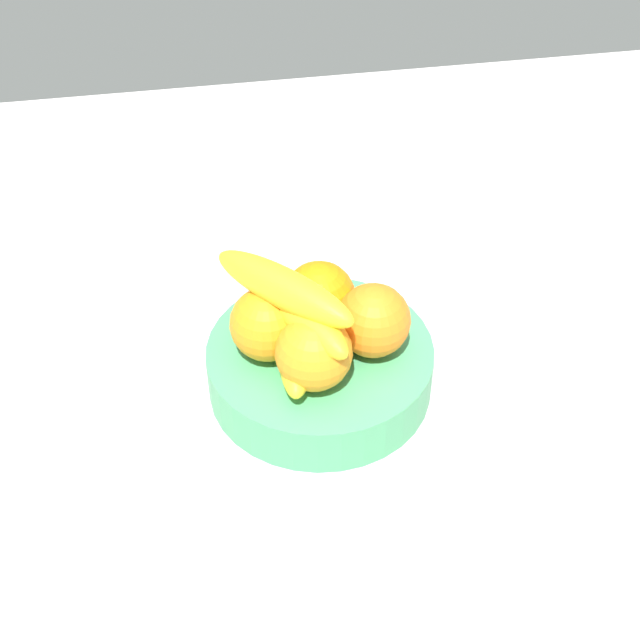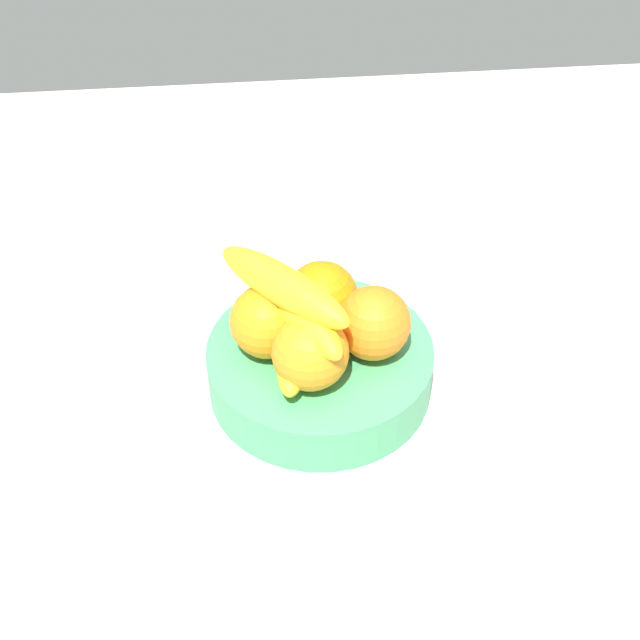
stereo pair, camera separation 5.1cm
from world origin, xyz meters
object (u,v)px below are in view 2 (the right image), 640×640
at_px(orange_front_right, 318,297).
at_px(banana_bunch, 291,312).
at_px(orange_front_left, 373,323).
at_px(orange_back_left, 310,352).
at_px(orange_center, 267,321).
at_px(fruit_bowl, 320,367).

height_order(orange_front_right, banana_bunch, banana_bunch).
xyz_separation_m(orange_front_left, orange_back_left, (-0.07, -0.04, 0.00)).
relative_size(orange_front_left, orange_center, 1.00).
height_order(orange_front_left, orange_back_left, same).
bearing_deg(orange_center, banana_bunch, -9.51).
bearing_deg(orange_front_right, orange_center, -149.87).
bearing_deg(banana_bunch, fruit_bowl, -1.90).
distance_m(orange_front_left, orange_front_right, 0.07).
distance_m(fruit_bowl, banana_bunch, 0.09).
distance_m(orange_front_left, orange_back_left, 0.08).
xyz_separation_m(orange_center, banana_bunch, (0.02, -0.00, 0.01)).
bearing_deg(orange_back_left, orange_center, 128.42).
relative_size(fruit_bowl, orange_front_right, 3.11).
xyz_separation_m(fruit_bowl, orange_center, (-0.05, 0.01, 0.07)).
distance_m(orange_front_left, orange_center, 0.11).
height_order(orange_center, banana_bunch, banana_bunch).
height_order(orange_front_right, orange_back_left, same).
height_order(orange_center, orange_back_left, same).
relative_size(fruit_bowl, banana_bunch, 1.31).
relative_size(orange_front_left, banana_bunch, 0.42).
bearing_deg(fruit_bowl, orange_front_right, 87.54).
distance_m(fruit_bowl, orange_back_left, 0.08).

